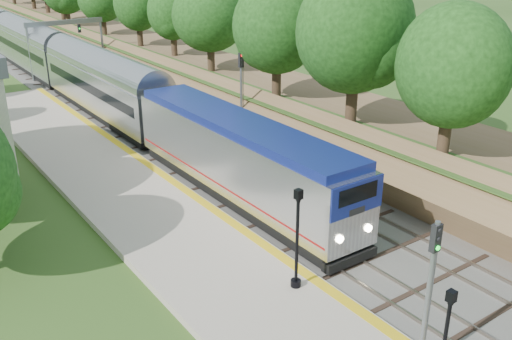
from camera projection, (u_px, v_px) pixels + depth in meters
trackbed at (53, 69)px, 66.91m from camera, size 9.50×170.00×0.28m
platform at (171, 230)px, 29.73m from camera, size 6.40×68.00×0.38m
yellow_stripe at (218, 212)px, 31.18m from camera, size 0.55×68.00×0.01m
embankment at (118, 46)px, 70.66m from camera, size 10.64×170.00×11.70m
signal_gantry at (65, 33)px, 61.58m from camera, size 8.40×0.38×6.20m
trees_behind_platform at (16, 149)px, 28.43m from camera, size 7.82×53.32×7.21m
train at (33, 52)px, 64.67m from camera, size 3.17×105.43×4.66m
lamppost_far at (297, 245)px, 23.82m from camera, size 0.45×0.45×4.56m
signal_platform at (430, 281)px, 18.72m from camera, size 0.33×0.26×5.67m
signal_farside at (241, 86)px, 42.16m from camera, size 0.36×0.29×6.62m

